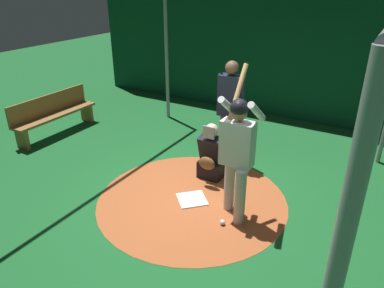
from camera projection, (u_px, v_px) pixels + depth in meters
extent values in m
plane|color=#195B28|center=(192.00, 200.00, 5.60)|extent=(26.51, 26.51, 0.00)
cylinder|color=#AD562D|center=(192.00, 200.00, 5.60)|extent=(2.90, 2.90, 0.01)
cube|color=white|center=(192.00, 199.00, 5.60)|extent=(0.59, 0.59, 0.01)
cylinder|color=#BCBCC0|center=(240.00, 197.00, 4.92)|extent=(0.15, 0.15, 0.83)
cylinder|color=#BCBCC0|center=(229.00, 184.00, 5.23)|extent=(0.15, 0.15, 0.83)
cube|color=silver|center=(237.00, 144.00, 4.77)|extent=(0.22, 0.44, 0.62)
cylinder|color=silver|center=(257.00, 112.00, 4.57)|extent=(0.50, 0.09, 0.39)
cylinder|color=silver|center=(228.00, 106.00, 4.75)|extent=(0.50, 0.09, 0.39)
sphere|color=#9E704C|center=(239.00, 112.00, 4.58)|extent=(0.21, 0.21, 0.21)
sphere|color=black|center=(239.00, 108.00, 4.56)|extent=(0.24, 0.24, 0.24)
cylinder|color=tan|center=(237.00, 94.00, 4.75)|extent=(0.54, 0.06, 0.73)
cube|color=black|center=(212.00, 168.00, 6.22)|extent=(0.40, 0.40, 0.30)
cube|color=black|center=(212.00, 149.00, 6.03)|extent=(0.31, 0.40, 0.49)
sphere|color=beige|center=(212.00, 130.00, 5.87)|extent=(0.23, 0.23, 0.23)
cube|color=gray|center=(209.00, 133.00, 5.79)|extent=(0.03, 0.20, 0.20)
ellipsoid|color=brown|center=(207.00, 163.00, 5.83)|extent=(0.12, 0.28, 0.22)
cylinder|color=#4C4C51|center=(234.00, 140.00, 6.54)|extent=(0.15, 0.15, 0.90)
cylinder|color=#4C4C51|center=(224.00, 138.00, 6.63)|extent=(0.15, 0.15, 0.90)
cube|color=#1E2338|center=(231.00, 96.00, 6.24)|extent=(0.22, 0.42, 0.71)
cylinder|color=#1E2338|center=(242.00, 94.00, 6.12)|extent=(0.09, 0.09, 0.60)
cylinder|color=#1E2338|center=(220.00, 91.00, 6.31)|extent=(0.09, 0.09, 0.60)
sphere|color=brown|center=(232.00, 68.00, 6.03)|extent=(0.23, 0.23, 0.23)
cube|color=#0C3D26|center=(288.00, 46.00, 8.25)|extent=(0.20, 10.51, 3.37)
cylinder|color=gray|center=(167.00, 55.00, 8.25)|extent=(0.08, 0.08, 2.96)
cube|color=olive|center=(384.00, 114.00, 7.52)|extent=(0.82, 0.04, 1.05)
cube|color=olive|center=(56.00, 115.00, 7.76)|extent=(1.98, 0.36, 0.05)
cube|color=olive|center=(49.00, 104.00, 7.74)|extent=(1.98, 0.04, 0.40)
cube|color=olive|center=(87.00, 113.00, 8.54)|extent=(0.08, 0.32, 0.40)
cube|color=olive|center=(22.00, 139.00, 7.18)|extent=(0.08, 0.32, 0.40)
sphere|color=white|center=(222.00, 222.00, 5.03)|extent=(0.07, 0.07, 0.07)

